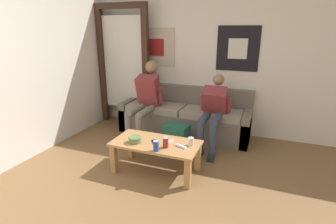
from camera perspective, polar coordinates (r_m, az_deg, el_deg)
name	(u,v)px	position (r m, az deg, el deg)	size (l,w,h in m)	color
wall_back	(200,57)	(4.53, 7.00, 11.84)	(10.00, 0.07, 2.55)	white
door_frame	(123,59)	(4.86, -9.72, 11.20)	(1.00, 0.10, 2.15)	#382319
couch	(184,118)	(4.47, 3.58, -1.26)	(2.17, 0.66, 0.78)	#70665B
coffee_table	(156,148)	(3.29, -2.64, -7.73)	(1.08, 0.54, 0.39)	#B27F4C
person_seated_adult	(146,97)	(4.27, -4.85, 3.20)	(0.47, 0.98, 1.23)	gray
person_seated_teen	(213,109)	(3.96, 9.84, 0.66)	(0.47, 0.94, 1.07)	#384256
backpack	(176,139)	(3.84, 1.77, -5.88)	(0.37, 0.29, 0.41)	#1E5642
ceramic_bowl	(135,139)	(3.26, -7.23, -5.90)	(0.16, 0.16, 0.08)	#607F47
pillar_candle	(191,142)	(3.15, 4.99, -6.44)	(0.07, 0.07, 0.12)	silver
drink_can_blue	(156,146)	(3.01, -2.63, -7.39)	(0.07, 0.07, 0.12)	#28479E
drink_can_red	(166,143)	(3.09, -0.51, -6.68)	(0.07, 0.07, 0.12)	maroon
game_controller_near_left	(169,142)	(3.23, 0.11, -6.54)	(0.10, 0.14, 0.03)	white
game_controller_near_right	(181,146)	(3.12, 2.85, -7.45)	(0.15, 0.08, 0.03)	white
cell_phone	(155,142)	(3.25, -2.86, -6.56)	(0.13, 0.15, 0.01)	black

